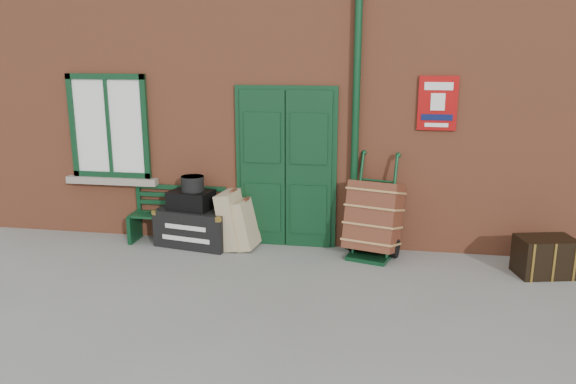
% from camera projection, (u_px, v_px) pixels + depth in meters
% --- Properties ---
extents(ground, '(80.00, 80.00, 0.00)m').
position_uv_depth(ground, '(290.00, 286.00, 6.64)').
color(ground, gray).
rests_on(ground, ground).
extents(station_building, '(10.30, 4.30, 4.36)m').
position_uv_depth(station_building, '(324.00, 84.00, 9.46)').
color(station_building, '#9F5133').
rests_on(station_building, ground).
extents(bench, '(1.37, 0.42, 0.85)m').
position_uv_depth(bench, '(178.00, 214.00, 8.10)').
color(bench, '#0D321A').
rests_on(bench, ground).
extents(houdini_trunk, '(1.14, 0.76, 0.53)m').
position_uv_depth(houdini_trunk, '(196.00, 227.00, 8.03)').
color(houdini_trunk, black).
rests_on(houdini_trunk, ground).
extents(strongbox, '(0.65, 0.52, 0.26)m').
position_uv_depth(strongbox, '(191.00, 200.00, 7.95)').
color(strongbox, black).
rests_on(strongbox, houdini_trunk).
extents(hatbox, '(0.37, 0.37, 0.21)m').
position_uv_depth(hatbox, '(193.00, 184.00, 7.88)').
color(hatbox, black).
rests_on(hatbox, strongbox).
extents(suitcase_back, '(0.42, 0.60, 0.82)m').
position_uv_depth(suitcase_back, '(233.00, 219.00, 7.91)').
color(suitcase_back, tan).
rests_on(suitcase_back, ground).
extents(suitcase_front, '(0.41, 0.55, 0.71)m').
position_uv_depth(suitcase_front, '(245.00, 223.00, 7.89)').
color(suitcase_front, tan).
rests_on(suitcase_front, ground).
extents(porter_trolley, '(0.83, 0.87, 1.37)m').
position_uv_depth(porter_trolley, '(374.00, 218.00, 7.53)').
color(porter_trolley, '#0D371D').
rests_on(porter_trolley, ground).
extents(dark_trunk, '(0.75, 0.58, 0.48)m').
position_uv_depth(dark_trunk, '(545.00, 256.00, 6.93)').
color(dark_trunk, black).
rests_on(dark_trunk, ground).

